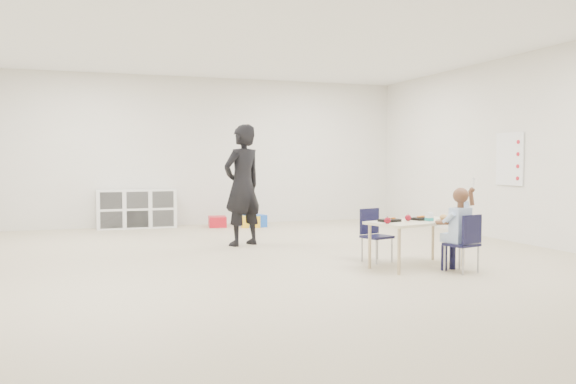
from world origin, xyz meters
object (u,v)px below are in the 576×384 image
object	(u,v)px
cubby_shelf	(137,209)
chair_near	(461,243)
child	(462,226)
adult	(242,185)
table	(417,243)

from	to	relation	value
cubby_shelf	chair_near	bearing A→B (deg)	-62.29
child	adult	size ratio (longest dim) A/B	0.58
chair_near	adult	world-z (taller)	adult
adult	child	bearing A→B (deg)	95.91
table	cubby_shelf	size ratio (longest dim) A/B	0.91
table	child	size ratio (longest dim) A/B	1.27
child	cubby_shelf	bearing A→B (deg)	102.11
child	chair_near	bearing A→B (deg)	0.00
table	child	world-z (taller)	child
table	chair_near	bearing A→B (deg)	-73.66
table	cubby_shelf	world-z (taller)	cubby_shelf
table	adult	xyz separation A→B (m)	(-1.44, 2.39, 0.60)
adult	cubby_shelf	bearing A→B (deg)	-91.47
chair_near	child	xyz separation A→B (m)	(0.00, 0.00, 0.18)
cubby_shelf	adult	xyz separation A→B (m)	(1.24, -2.80, 0.52)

